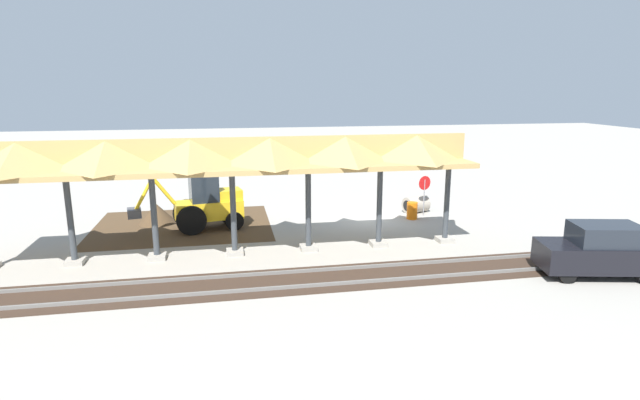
% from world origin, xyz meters
% --- Properties ---
extents(ground_plane, '(120.00, 120.00, 0.00)m').
position_xyz_m(ground_plane, '(0.00, 0.00, 0.00)').
color(ground_plane, '#9E998E').
extents(dirt_work_zone, '(8.70, 7.00, 0.01)m').
position_xyz_m(dirt_work_zone, '(9.62, -0.38, 0.00)').
color(dirt_work_zone, '#4C3823').
rests_on(dirt_work_zone, ground).
extents(platform_canopy, '(19.99, 3.20, 4.90)m').
position_xyz_m(platform_canopy, '(7.14, 4.58, 4.16)').
color(platform_canopy, '#9E998E').
rests_on(platform_canopy, ground).
extents(rail_tracks, '(60.00, 2.58, 0.15)m').
position_xyz_m(rail_tracks, '(0.00, 7.97, 0.03)').
color(rail_tracks, slate).
rests_on(rail_tracks, ground).
extents(stop_sign, '(0.74, 0.25, 2.20)m').
position_xyz_m(stop_sign, '(-3.07, 0.05, 1.58)').
color(stop_sign, gray).
rests_on(stop_sign, ground).
extents(backhoe, '(5.44, 2.26, 2.82)m').
position_xyz_m(backhoe, '(8.42, 0.47, 1.26)').
color(backhoe, yellow).
rests_on(backhoe, ground).
extents(dirt_mound, '(3.82, 3.82, 2.02)m').
position_xyz_m(dirt_mound, '(10.97, -1.20, 0.00)').
color(dirt_mound, '#4C3823').
rests_on(dirt_mound, ground).
extents(concrete_pipe, '(1.54, 1.28, 0.91)m').
position_xyz_m(concrete_pipe, '(-2.95, -0.74, 0.46)').
color(concrete_pipe, '#9E9384').
rests_on(concrete_pipe, ground).
extents(distant_parked_car, '(4.47, 2.59, 1.98)m').
position_xyz_m(distant_parked_car, '(-6.07, 9.53, 0.98)').
color(distant_parked_car, black).
rests_on(distant_parked_car, ground).
extents(traffic_barrel, '(0.56, 0.56, 0.90)m').
position_xyz_m(traffic_barrel, '(-2.23, 0.54, 0.45)').
color(traffic_barrel, orange).
rests_on(traffic_barrel, ground).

